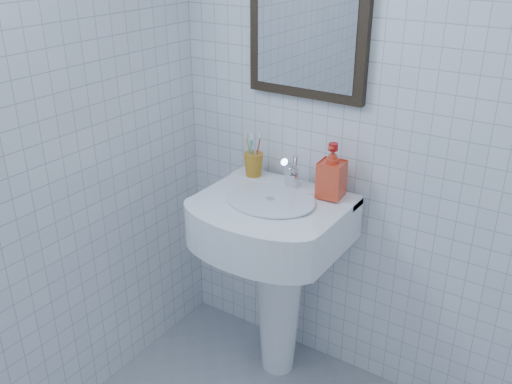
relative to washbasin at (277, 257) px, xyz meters
The scene contains 6 objects.
wall_back 0.85m from the washbasin, 22.76° to the left, with size 2.20×0.02×2.50m, color white.
washbasin is the anchor object (origin of this frame).
faucet 0.36m from the washbasin, 90.00° to the left, with size 0.06×0.12×0.14m.
toothbrush_cup 0.40m from the washbasin, 149.22° to the left, with size 0.08×0.08×0.10m, color #BB791C, non-canonical shape.
soap_dispenser 0.45m from the washbasin, 31.65° to the left, with size 0.10×0.10×0.22m, color red.
wall_mirror 0.97m from the washbasin, 90.00° to the left, with size 0.50×0.04×0.62m.
Camera 1 is at (0.55, -0.77, 1.85)m, focal length 40.00 mm.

